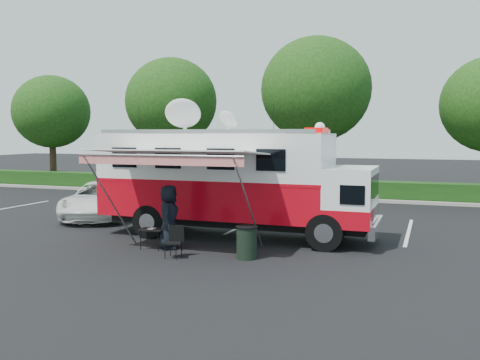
% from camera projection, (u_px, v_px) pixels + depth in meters
% --- Properties ---
extents(ground_plane, '(120.00, 120.00, 0.00)m').
position_uv_depth(ground_plane, '(235.00, 237.00, 18.10)').
color(ground_plane, black).
rests_on(ground_plane, ground).
extents(back_border, '(60.00, 6.14, 8.87)m').
position_uv_depth(back_border, '(336.00, 106.00, 29.37)').
color(back_border, '#9E998E').
rests_on(back_border, ground_plane).
extents(stall_lines, '(24.12, 5.50, 0.01)m').
position_uv_depth(stall_lines, '(250.00, 222.00, 21.08)').
color(stall_lines, silver).
rests_on(stall_lines, ground_plane).
extents(command_truck, '(9.34, 2.57, 4.49)m').
position_uv_depth(command_truck, '(233.00, 181.00, 17.96)').
color(command_truck, black).
rests_on(command_truck, ground_plane).
extents(awning, '(5.10, 2.64, 3.08)m').
position_uv_depth(awning, '(174.00, 154.00, 15.66)').
color(awning, white).
rests_on(awning, ground_plane).
extents(white_suv, '(4.12, 5.88, 1.49)m').
position_uv_depth(white_suv, '(102.00, 218.00, 22.29)').
color(white_suv, silver).
rests_on(white_suv, ground_plane).
extents(person, '(0.88, 1.09, 1.95)m').
position_uv_depth(person, '(169.00, 249.00, 16.28)').
color(person, black).
rests_on(person, ground_plane).
extents(folding_table, '(0.78, 0.59, 0.62)m').
position_uv_depth(folding_table, '(152.00, 230.00, 16.16)').
color(folding_table, black).
rests_on(folding_table, ground_plane).
extents(folding_chair, '(0.55, 0.58, 0.91)m').
position_uv_depth(folding_chair, '(175.00, 239.00, 15.08)').
color(folding_chair, black).
rests_on(folding_chair, ground_plane).
extents(trash_bin, '(0.62, 0.62, 0.92)m').
position_uv_depth(trash_bin, '(247.00, 242.00, 14.93)').
color(trash_bin, black).
rests_on(trash_bin, ground_plane).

